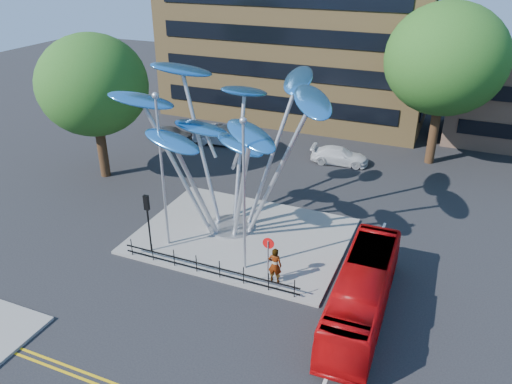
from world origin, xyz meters
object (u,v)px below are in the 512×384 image
at_px(red_bus, 362,292).
at_px(traffic_light_island, 147,211).
at_px(leaf_sculpture, 228,120).
at_px(no_entry_sign_island, 268,252).
at_px(tree_left, 93,85).
at_px(pedestrian, 275,265).
at_px(parked_car_right, 340,156).
at_px(street_lamp_right, 244,183).
at_px(parked_car_left, 171,133).
at_px(tree_right, 446,60).
at_px(parked_car_mid, 222,136).
at_px(street_lamp_left, 161,159).

bearing_deg(red_bus, traffic_light_island, 175.56).
distance_m(leaf_sculpture, no_entry_sign_island, 7.71).
relative_size(tree_left, pedestrian, 5.30).
bearing_deg(parked_car_right, tree_left, 115.18).
xyz_separation_m(no_entry_sign_island, pedestrian, (0.38, -0.02, -0.69)).
relative_size(tree_left, street_lamp_right, 1.24).
bearing_deg(leaf_sculpture, parked_car_left, 134.21).
bearing_deg(tree_left, no_entry_sign_island, -25.07).
height_order(tree_left, traffic_light_island, tree_left).
bearing_deg(parked_car_left, tree_right, -88.63).
height_order(tree_right, tree_left, tree_right).
bearing_deg(pedestrian, parked_car_mid, -58.26).
bearing_deg(tree_right, parked_car_left, -170.21).
height_order(pedestrian, parked_car_left, pedestrian).
xyz_separation_m(street_lamp_left, parked_car_left, (-8.88, 14.81, -4.72)).
bearing_deg(parked_car_right, traffic_light_island, 153.54).
bearing_deg(street_lamp_right, red_bus, -10.45).
relative_size(red_bus, pedestrian, 4.75).
xyz_separation_m(tree_left, leaf_sculpture, (11.93, -3.32, 0.08)).
distance_m(tree_right, red_bus, 21.31).
xyz_separation_m(tree_right, pedestrian, (-5.62, -19.50, -6.91)).
bearing_deg(red_bus, pedestrian, 170.27).
xyz_separation_m(traffic_light_island, pedestrian, (7.38, 0.00, -1.49)).
distance_m(tree_right, parked_car_left, 22.92).
relative_size(tree_right, street_lamp_left, 1.38).
xyz_separation_m(pedestrian, parked_car_right, (-0.88, 16.50, -0.47)).
xyz_separation_m(pedestrian, parked_car_left, (-15.76, 15.81, -0.48)).
xyz_separation_m(street_lamp_right, traffic_light_island, (-5.50, -0.50, -2.48)).
bearing_deg(parked_car_mid, traffic_light_island, -173.97).
bearing_deg(tree_right, no_entry_sign_island, -107.12).
height_order(tree_right, parked_car_right, tree_right).
bearing_deg(parked_car_right, tree_right, -70.19).
relative_size(pedestrian, parked_car_mid, 0.40).
relative_size(leaf_sculpture, traffic_light_island, 3.71).
distance_m(tree_right, no_entry_sign_island, 21.31).
xyz_separation_m(street_lamp_right, red_bus, (6.39, -1.18, -3.81)).
distance_m(tree_right, traffic_light_island, 24.06).
distance_m(traffic_light_island, parked_car_left, 18.00).
bearing_deg(tree_right, street_lamp_right, -111.54).
distance_m(red_bus, parked_car_mid, 23.45).
bearing_deg(no_entry_sign_island, traffic_light_island, -179.87).
height_order(traffic_light_island, parked_car_left, traffic_light_island).
xyz_separation_m(traffic_light_island, parked_car_mid, (-3.88, 16.67, -1.82)).
distance_m(tree_left, no_entry_sign_island, 18.35).
distance_m(street_lamp_right, parked_car_mid, 19.18).
distance_m(traffic_light_island, no_entry_sign_island, 7.05).
bearing_deg(street_lamp_right, parked_car_mid, 120.13).
distance_m(tree_right, leaf_sculpture, 18.37).
bearing_deg(parked_car_left, street_lamp_right, -146.22).
height_order(tree_left, parked_car_right, tree_left).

